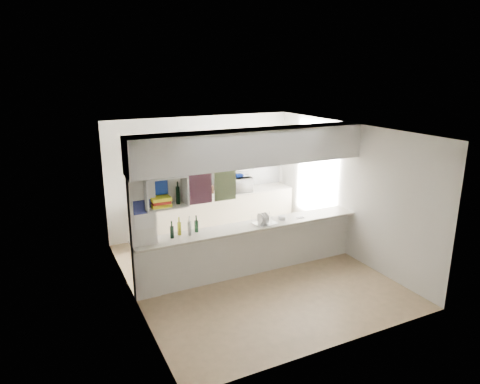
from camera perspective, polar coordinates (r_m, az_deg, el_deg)
floor at (r=7.90m, az=1.48°, el=-10.69°), size 4.80×4.80×0.00m
ceiling at (r=7.13m, az=1.64°, el=8.34°), size 4.80×4.80×0.00m
wall_back at (r=9.52m, az=-5.14°, el=2.26°), size 4.20×0.00×4.20m
wall_left at (r=6.75m, az=-14.50°, el=-3.98°), size 0.00×4.80×4.80m
wall_right at (r=8.55m, az=14.14°, el=0.25°), size 0.00×4.80×4.80m
servery_partition at (r=7.23m, az=0.36°, el=0.86°), size 4.20×0.50×2.60m
cubby_shelf at (r=6.68m, az=-10.17°, el=-0.22°), size 0.65×0.35×0.50m
kitchen_run at (r=9.47m, az=-3.59°, el=-0.77°), size 3.60×0.63×2.24m
microwave at (r=9.55m, az=-0.28°, el=1.04°), size 0.65×0.49×0.33m
bowl at (r=9.49m, az=-0.21°, el=2.16°), size 0.23×0.23×0.06m
dish_rack at (r=7.58m, az=3.32°, el=-3.63°), size 0.42×0.33×0.22m
cup at (r=7.57m, az=3.43°, el=-3.86°), size 0.14×0.14×0.09m
wine_bottles at (r=7.11m, az=-7.42°, el=-4.84°), size 0.51×0.14×0.32m
plastic_tubs at (r=7.84m, az=5.80°, el=-3.44°), size 0.49×0.17×0.07m
utensil_jar at (r=9.20m, az=-7.65°, el=-0.26°), size 0.11×0.11×0.15m
knife_block at (r=9.45m, az=-3.81°, el=0.36°), size 0.11×0.09×0.18m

